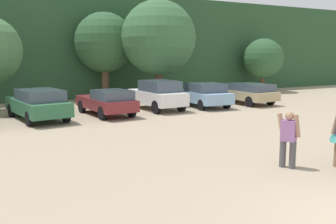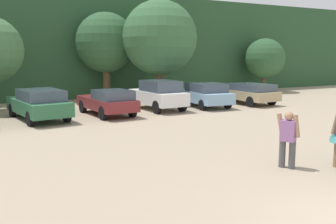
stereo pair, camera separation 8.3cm
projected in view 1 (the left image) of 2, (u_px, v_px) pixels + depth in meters
name	position (u px, v px, depth m)	size (l,w,h in m)	color
hillside_ridge	(52.00, 47.00, 30.98)	(108.00, 12.00, 7.48)	#284C2D
tree_center_left	(104.00, 43.00, 25.68)	(4.09, 4.09, 5.98)	brown
tree_far_right	(158.00, 38.00, 24.71)	(4.91, 4.91, 6.66)	brown
tree_far_left	(263.00, 59.00, 31.57)	(3.33, 3.33, 4.45)	brown
parked_car_forest_green	(38.00, 104.00, 18.07)	(2.47, 4.90, 1.50)	#2D6642
parked_car_maroon	(107.00, 102.00, 19.45)	(2.08, 4.35, 1.36)	maroon
parked_car_white	(158.00, 94.00, 21.36)	(1.99, 4.09, 1.68)	white
parked_car_sky_blue	(203.00, 94.00, 22.66)	(2.07, 4.18, 1.45)	#84ADD1
parked_car_tan	(246.00, 92.00, 24.05)	(2.17, 4.48, 1.31)	tan
person_companion	(288.00, 136.00, 10.41)	(0.44, 0.65, 1.59)	#4C4C51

